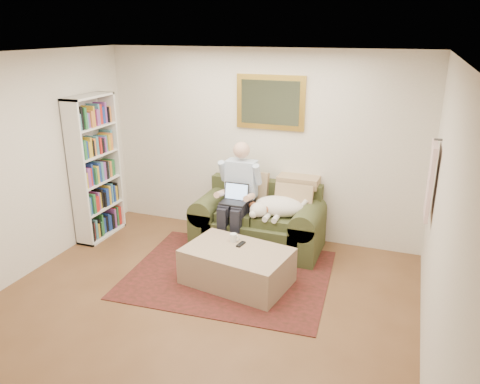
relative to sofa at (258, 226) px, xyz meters
The scene contains 12 objects.
room_shell 1.96m from the sofa, 94.85° to the right, with size 4.51×5.00×2.61m.
rug 0.92m from the sofa, 95.51° to the right, with size 2.37×1.90×0.01m, color black.
sofa is the anchor object (origin of this frame).
seated_man 0.52m from the sofa, 148.55° to the right, with size 0.56×0.80×1.43m, color #8CAAD8, non-canonical shape.
laptop 0.57m from the sofa, 138.98° to the right, with size 0.33×0.26×0.24m.
sleeping_dog 0.48m from the sofa, 15.74° to the right, with size 0.70×0.44×0.26m, color white, non-canonical shape.
ottoman 1.03m from the sofa, 85.82° to the right, with size 1.18×0.75×0.43m, color tan.
coffee_mug 0.86m from the sofa, 92.76° to the right, with size 0.08×0.08×0.10m, color white.
tv_remote 0.92m from the sofa, 85.22° to the right, with size 0.05×0.15×0.02m, color black.
bookshelf 2.39m from the sofa, 169.03° to the right, with size 0.28×0.80×2.00m, color white, non-canonical shape.
wall_mirror 1.66m from the sofa, 90.00° to the left, with size 0.94×0.04×0.72m.
hanging_shirt 2.34m from the sofa, 11.99° to the right, with size 0.06×0.52×0.90m, color #F8CDCF, non-canonical shape.
Camera 1 is at (1.93, -3.52, 2.83)m, focal length 35.00 mm.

